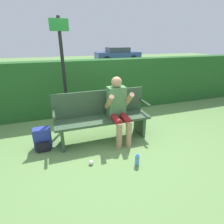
{
  "coord_description": "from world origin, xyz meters",
  "views": [
    {
      "loc": [
        -0.83,
        -3.01,
        1.9
      ],
      "look_at": [
        0.15,
        -0.1,
        0.63
      ],
      "focal_mm": 28.0,
      "sensor_mm": 36.0,
      "label": 1
    }
  ],
  "objects": [
    {
      "name": "parked_car",
      "position": [
        5.02,
        12.78,
        0.62
      ],
      "size": [
        4.04,
        2.06,
        1.27
      ],
      "rotation": [
        0.0,
        0.0,
        -0.04
      ],
      "color": "#2D4784",
      "rests_on": "ground"
    },
    {
      "name": "backpack",
      "position": [
        -1.16,
        0.07,
        0.19
      ],
      "size": [
        0.3,
        0.29,
        0.39
      ],
      "color": "#283893",
      "rests_on": "ground"
    },
    {
      "name": "litter_crumple",
      "position": [
        -0.41,
        -0.69,
        0.04
      ],
      "size": [
        0.07,
        0.07,
        0.07
      ],
      "color": "silver",
      "rests_on": "ground"
    },
    {
      "name": "park_bench",
      "position": [
        0.0,
        0.07,
        0.5
      ],
      "size": [
        1.86,
        0.48,
        0.98
      ],
      "color": "#334C33",
      "rests_on": "ground"
    },
    {
      "name": "hedge_back",
      "position": [
        0.0,
        1.62,
        0.71
      ],
      "size": [
        12.0,
        0.44,
        1.42
      ],
      "color": "#235623",
      "rests_on": "ground"
    },
    {
      "name": "water_bottle",
      "position": [
        0.3,
        -0.95,
        0.1
      ],
      "size": [
        0.07,
        0.07,
        0.21
      ],
      "color": "#4C8CCC",
      "rests_on": "ground"
    },
    {
      "name": "ground_plane",
      "position": [
        0.0,
        0.0,
        0.0
      ],
      "size": [
        40.0,
        40.0,
        0.0
      ],
      "primitive_type": "plane",
      "color": "#668E4C"
    },
    {
      "name": "signpost",
      "position": [
        -0.6,
        0.9,
        1.31
      ],
      "size": [
        0.37,
        0.09,
        2.33
      ],
      "color": "black",
      "rests_on": "ground"
    },
    {
      "name": "person_seated",
      "position": [
        0.29,
        -0.06,
        0.7
      ],
      "size": [
        0.48,
        0.6,
        1.26
      ],
      "color": "#4C7F4C",
      "rests_on": "ground"
    }
  ]
}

